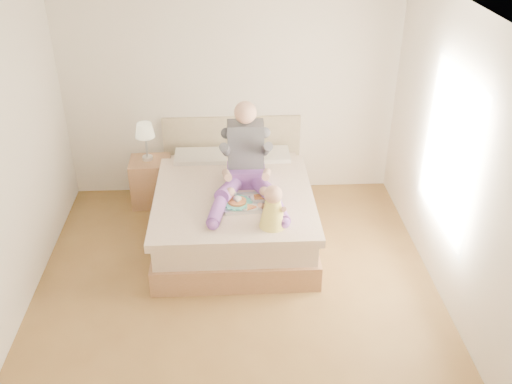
{
  "coord_description": "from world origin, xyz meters",
  "views": [
    {
      "loc": [
        -0.03,
        -4.4,
        3.69
      ],
      "look_at": [
        0.23,
        0.71,
        0.72
      ],
      "focal_mm": 40.0,
      "sensor_mm": 36.0,
      "label": 1
    }
  ],
  "objects_px": {
    "nightstand": "(152,182)",
    "tray": "(247,201)",
    "bed": "(234,207)",
    "baby": "(273,209)",
    "adult": "(246,166)"
  },
  "relations": [
    {
      "from": "nightstand",
      "to": "tray",
      "type": "distance_m",
      "value": 1.62
    },
    {
      "from": "bed",
      "to": "tray",
      "type": "xyz_separation_m",
      "value": [
        0.13,
        -0.42,
        0.33
      ]
    },
    {
      "from": "bed",
      "to": "baby",
      "type": "distance_m",
      "value": 1.02
    },
    {
      "from": "adult",
      "to": "baby",
      "type": "xyz_separation_m",
      "value": [
        0.23,
        -0.72,
        -0.1
      ]
    },
    {
      "from": "baby",
      "to": "adult",
      "type": "bearing_deg",
      "value": 127.81
    },
    {
      "from": "nightstand",
      "to": "tray",
      "type": "height_order",
      "value": "tray"
    },
    {
      "from": "bed",
      "to": "tray",
      "type": "height_order",
      "value": "bed"
    },
    {
      "from": "baby",
      "to": "nightstand",
      "type": "bearing_deg",
      "value": 151.96
    },
    {
      "from": "baby",
      "to": "tray",
      "type": "bearing_deg",
      "value": 140.1
    },
    {
      "from": "adult",
      "to": "baby",
      "type": "height_order",
      "value": "adult"
    },
    {
      "from": "bed",
      "to": "adult",
      "type": "xyz_separation_m",
      "value": [
        0.14,
        -0.11,
        0.58
      ]
    },
    {
      "from": "bed",
      "to": "nightstand",
      "type": "distance_m",
      "value": 1.22
    },
    {
      "from": "nightstand",
      "to": "baby",
      "type": "bearing_deg",
      "value": -49.41
    },
    {
      "from": "bed",
      "to": "baby",
      "type": "relative_size",
      "value": 4.93
    },
    {
      "from": "bed",
      "to": "adult",
      "type": "bearing_deg",
      "value": -37.75
    }
  ]
}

